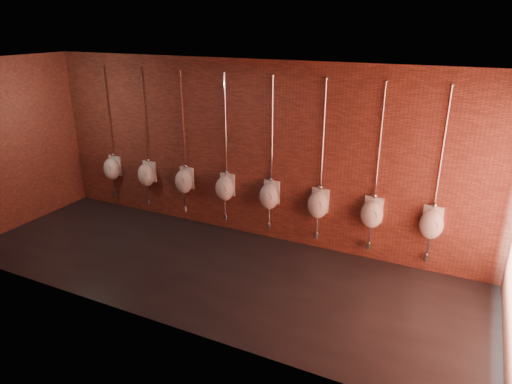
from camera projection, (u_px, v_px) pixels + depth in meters
ground at (210, 269)px, 7.42m from camera, size 8.50×8.50×0.00m
room_shell at (206, 149)px, 6.71m from camera, size 8.54×3.04×3.22m
urinal_0 at (112, 168)px, 9.58m from camera, size 0.37×0.33×2.71m
urinal_1 at (147, 174)px, 9.21m from camera, size 0.37×0.33×2.71m
urinal_2 at (184, 180)px, 8.84m from camera, size 0.37×0.33×2.71m
urinal_3 at (225, 187)px, 8.47m from camera, size 0.37×0.33×2.71m
urinal_4 at (269, 195)px, 8.09m from camera, size 0.37×0.33×2.71m
urinal_5 at (318, 204)px, 7.72m from camera, size 0.37×0.33×2.71m
urinal_6 at (372, 213)px, 7.35m from camera, size 0.37×0.33×2.71m
urinal_7 at (432, 223)px, 6.98m from camera, size 0.37×0.33×2.71m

